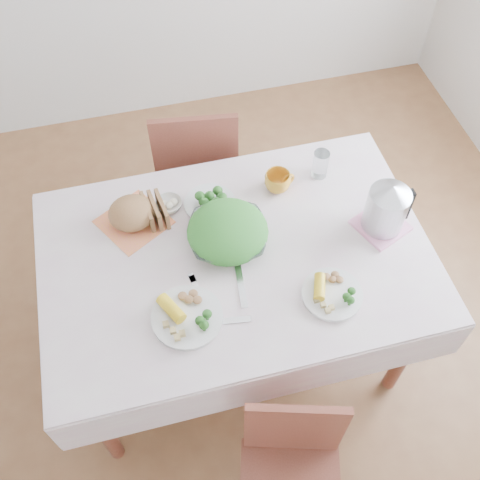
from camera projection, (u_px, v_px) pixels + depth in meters
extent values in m
plane|color=brown|center=(237.00, 340.00, 2.78)|extent=(3.60, 3.60, 0.00)
cube|color=brown|center=(237.00, 303.00, 2.48)|extent=(1.40, 0.90, 0.75)
cube|color=silver|center=(236.00, 255.00, 2.17)|extent=(1.50, 1.00, 0.01)
cube|color=brown|center=(196.00, 160.00, 2.86)|extent=(0.46, 0.46, 0.91)
imported|color=white|center=(228.00, 236.00, 2.17)|extent=(0.34, 0.34, 0.07)
cylinder|color=white|center=(187.00, 317.00, 1.99)|extent=(0.29, 0.29, 0.02)
cylinder|color=white|center=(332.00, 294.00, 2.04)|extent=(0.32, 0.32, 0.02)
cylinder|color=beige|center=(210.00, 204.00, 2.29)|extent=(0.25, 0.25, 0.02)
cube|color=#F88551|center=(134.00, 222.00, 2.25)|extent=(0.33, 0.33, 0.00)
ellipsoid|color=brown|center=(132.00, 213.00, 2.20)|extent=(0.24, 0.23, 0.11)
imported|color=white|center=(169.00, 205.00, 2.28)|extent=(0.13, 0.13, 0.03)
imported|color=orange|center=(278.00, 182.00, 2.32)|extent=(0.14, 0.14, 0.09)
cylinder|color=white|center=(320.00, 164.00, 2.35)|extent=(0.07, 0.07, 0.13)
cube|color=#FF9BC8|center=(381.00, 225.00, 2.23)|extent=(0.24, 0.24, 0.01)
cylinder|color=#B2B5BA|center=(387.00, 207.00, 2.14)|extent=(0.19, 0.19, 0.22)
cube|color=silver|center=(200.00, 297.00, 2.05)|extent=(0.05, 0.20, 0.00)
cube|color=silver|center=(241.00, 283.00, 2.08)|extent=(0.05, 0.21, 0.00)
cube|color=silver|center=(222.00, 321.00, 1.99)|extent=(0.21, 0.05, 0.00)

